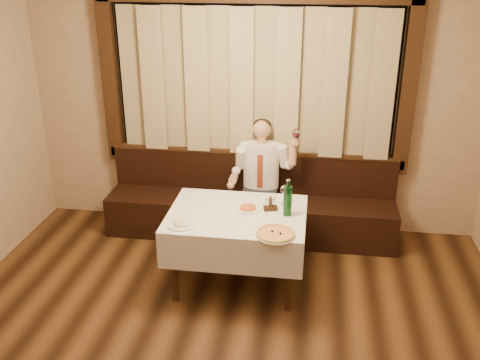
# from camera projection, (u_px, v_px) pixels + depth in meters

# --- Properties ---
(room) EXTENTS (5.01, 6.01, 2.81)m
(room) POSITION_uv_depth(u_px,v_px,m) (222.00, 167.00, 3.97)
(room) COLOR black
(room) RESTS_ON ground
(banquette) EXTENTS (3.20, 0.61, 0.94)m
(banquette) POSITION_uv_depth(u_px,v_px,m) (250.00, 208.00, 6.03)
(banquette) COLOR black
(banquette) RESTS_ON ground
(dining_table) EXTENTS (1.27, 0.97, 0.76)m
(dining_table) POSITION_uv_depth(u_px,v_px,m) (237.00, 223.00, 4.97)
(dining_table) COLOR black
(dining_table) RESTS_ON ground
(pizza) EXTENTS (0.35, 0.35, 0.04)m
(pizza) POSITION_uv_depth(u_px,v_px,m) (276.00, 234.00, 4.52)
(pizza) COLOR white
(pizza) RESTS_ON dining_table
(pasta_red) EXTENTS (0.25, 0.25, 0.08)m
(pasta_red) POSITION_uv_depth(u_px,v_px,m) (248.00, 206.00, 4.97)
(pasta_red) COLOR white
(pasta_red) RESTS_ON dining_table
(pasta_cream) EXTENTS (0.25, 0.25, 0.09)m
(pasta_cream) POSITION_uv_depth(u_px,v_px,m) (181.00, 222.00, 4.68)
(pasta_cream) COLOR white
(pasta_cream) RESTS_ON dining_table
(green_bottle) EXTENTS (0.08, 0.08, 0.35)m
(green_bottle) POSITION_uv_depth(u_px,v_px,m) (288.00, 200.00, 4.83)
(green_bottle) COLOR #0F491C
(green_bottle) RESTS_ON dining_table
(table_wine_glass) EXTENTS (0.07, 0.07, 0.20)m
(table_wine_glass) POSITION_uv_depth(u_px,v_px,m) (284.00, 190.00, 5.04)
(table_wine_glass) COLOR white
(table_wine_glass) RESTS_ON dining_table
(cruet_caddy) EXTENTS (0.14, 0.10, 0.13)m
(cruet_caddy) POSITION_uv_depth(u_px,v_px,m) (270.00, 206.00, 4.96)
(cruet_caddy) COLOR black
(cruet_caddy) RESTS_ON dining_table
(seated_man) EXTENTS (0.73, 0.54, 1.36)m
(seated_man) POSITION_uv_depth(u_px,v_px,m) (261.00, 172.00, 5.75)
(seated_man) COLOR black
(seated_man) RESTS_ON ground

